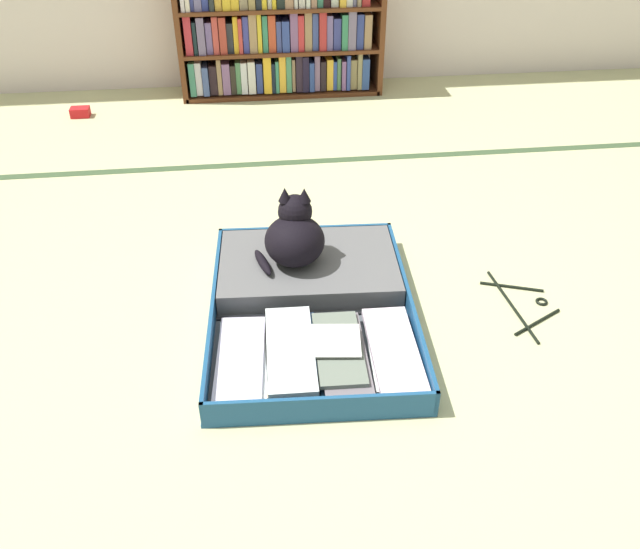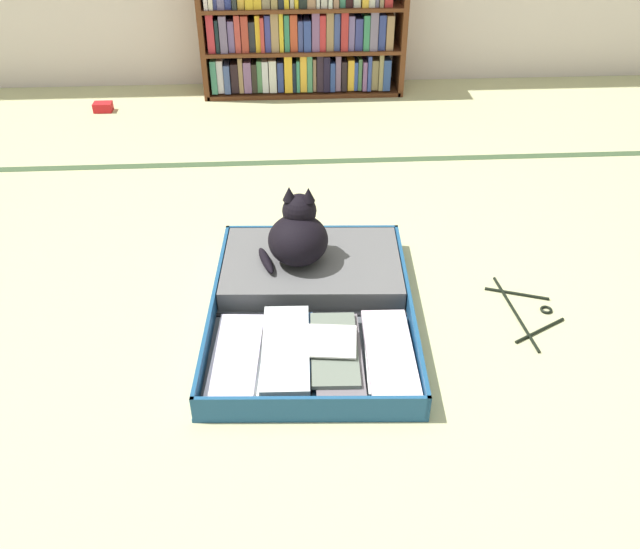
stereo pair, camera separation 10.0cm
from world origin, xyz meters
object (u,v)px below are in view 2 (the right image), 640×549
(open_suitcase, at_px, (313,299))
(clothes_hanger, at_px, (526,312))
(black_cat, at_px, (298,235))
(small_red_pouch, at_px, (103,107))
(bookshelf, at_px, (300,29))

(open_suitcase, xyz_separation_m, clothes_hanger, (0.71, -0.06, -0.03))
(black_cat, relative_size, clothes_hanger, 0.68)
(open_suitcase, bearing_deg, black_cat, 103.64)
(clothes_hanger, relative_size, small_red_pouch, 3.97)
(bookshelf, bearing_deg, small_red_pouch, -167.06)
(bookshelf, bearing_deg, black_cat, -92.30)
(black_cat, bearing_deg, bookshelf, 87.70)
(open_suitcase, relative_size, clothes_hanger, 2.34)
(bookshelf, height_order, open_suitcase, bookshelf)
(bookshelf, xyz_separation_m, small_red_pouch, (-1.12, -0.26, -0.34))
(black_cat, bearing_deg, small_red_pouch, 121.96)
(open_suitcase, bearing_deg, small_red_pouch, 120.46)
(bookshelf, xyz_separation_m, clothes_hanger, (0.68, -2.16, -0.36))
(bookshelf, relative_size, black_cat, 4.31)
(open_suitcase, distance_m, small_red_pouch, 2.13)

